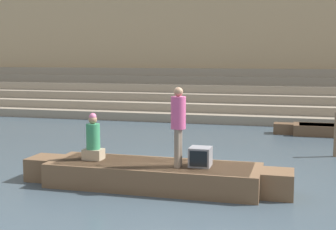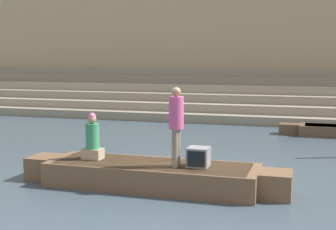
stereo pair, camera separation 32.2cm
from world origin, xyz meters
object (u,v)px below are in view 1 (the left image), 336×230
Objects in this scene: rowboat_main at (153,174)px; mooring_post at (336,134)px; tv_set at (200,157)px; person_standing at (178,121)px; person_rowing at (93,141)px.

rowboat_main is 4.64× the size of mooring_post.
rowboat_main is at bearing -173.68° from tv_set.
tv_set is (0.43, 0.17, -0.76)m from person_standing.
tv_set is (2.42, -0.03, -0.22)m from person_rowing.
person_standing is 2.07m from person_rowing.
person_standing reaches higher than mooring_post.
rowboat_main is at bearing -133.16° from mooring_post.
person_rowing is at bearing -141.88° from mooring_post.
tv_set reaches higher than rowboat_main.
person_standing is at bearing -17.95° from rowboat_main.
mooring_post is (4.03, 4.30, 0.35)m from rowboat_main.
person_standing is 1.31× the size of mooring_post.
person_standing is 1.59× the size of person_rowing.
mooring_post is (3.01, 4.29, -0.09)m from tv_set.
tv_set is (1.02, 0.01, 0.44)m from rowboat_main.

